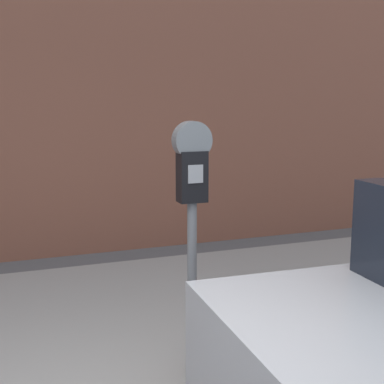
# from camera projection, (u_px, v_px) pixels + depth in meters

# --- Properties ---
(sidewalk) EXTENTS (24.00, 2.80, 0.14)m
(sidewalk) POSITION_uv_depth(u_px,v_px,m) (80.00, 328.00, 4.26)
(sidewalk) COLOR #9E9B96
(sidewalk) RESTS_ON ground_plane
(parking_meter) EXTENTS (0.23, 0.12, 1.60)m
(parking_meter) POSITION_uv_depth(u_px,v_px,m) (192.00, 196.00, 3.24)
(parking_meter) COLOR slate
(parking_meter) RESTS_ON sidewalk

